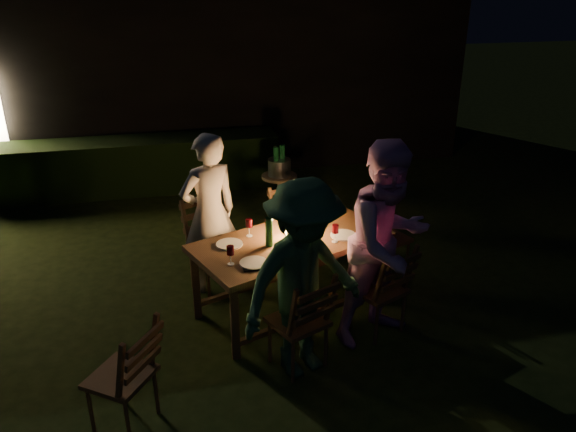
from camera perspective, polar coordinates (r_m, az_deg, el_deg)
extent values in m
plane|color=black|center=(5.59, -9.82, -10.40)|extent=(40.00, 40.00, 0.00)
cube|color=black|center=(10.96, -12.73, 15.19)|extent=(10.00, 4.00, 3.20)
cube|color=black|center=(8.84, -14.93, 5.02)|extent=(4.20, 0.70, 0.80)
cube|color=#54331C|center=(5.34, 0.37, -2.63)|extent=(2.05, 1.52, 0.06)
cube|color=#54331C|center=(4.88, -5.40, -10.92)|extent=(0.07, 0.07, 0.68)
cube|color=#54331C|center=(5.46, -9.30, -7.09)|extent=(0.07, 0.07, 0.68)
cube|color=#54331C|center=(5.74, 9.51, -5.47)|extent=(0.07, 0.07, 0.68)
cube|color=#54331C|center=(6.24, 4.78, -2.72)|extent=(0.07, 0.07, 0.68)
cube|color=#54331C|center=(4.73, 1.01, -10.64)|extent=(0.55, 0.54, 0.04)
cube|color=#54331C|center=(4.47, 2.47, -8.84)|extent=(0.44, 0.30, 0.50)
cube|color=#54331C|center=(5.22, 9.19, -7.38)|extent=(0.55, 0.54, 0.04)
cube|color=#54331C|center=(4.98, 10.89, -5.55)|extent=(0.45, 0.30, 0.50)
cube|color=#54331C|center=(5.84, -7.48, -3.42)|extent=(0.59, 0.58, 0.04)
cube|color=#54331C|center=(5.87, -8.60, -0.22)|extent=(0.48, 0.33, 0.53)
cube|color=#54331C|center=(6.31, 0.63, -1.47)|extent=(0.51, 0.50, 0.04)
cube|color=#54331C|center=(6.35, -0.17, 1.27)|extent=(0.44, 0.25, 0.49)
cube|color=#54331C|center=(6.19, 9.96, -2.22)|extent=(0.54, 0.55, 0.04)
cube|color=#54331C|center=(5.96, 8.87, -0.31)|extent=(0.30, 0.45, 0.50)
cube|color=#54331C|center=(4.36, -16.65, -15.38)|extent=(0.57, 0.57, 0.04)
cube|color=#54331C|center=(4.10, -15.06, -13.24)|extent=(0.36, 0.42, 0.49)
imported|color=silver|center=(5.74, -8.00, 0.23)|extent=(0.72, 0.60, 1.69)
imported|color=#D894D4|center=(4.94, 10.10, -2.78)|extent=(1.10, 0.98, 1.86)
imported|color=#2D5B38|center=(4.46, 1.56, -6.60)|extent=(1.25, 0.99, 1.70)
cube|color=white|center=(5.38, 0.51, -1.88)|extent=(0.15, 0.15, 0.03)
cube|color=white|center=(5.25, 0.52, 1.28)|extent=(0.16, 0.16, 0.03)
cylinder|color=#FF9E3F|center=(5.33, 0.51, -0.76)|extent=(0.09, 0.09, 0.18)
cylinder|color=white|center=(5.23, -5.98, -2.86)|extent=(0.25, 0.25, 0.01)
cylinder|color=white|center=(4.89, -3.51, -4.77)|extent=(0.25, 0.25, 0.01)
cylinder|color=white|center=(5.72, 2.84, -0.37)|extent=(0.25, 0.25, 0.01)
cylinder|color=white|center=(5.41, 5.63, -1.94)|extent=(0.25, 0.25, 0.01)
cylinder|color=#0F471E|center=(5.14, -1.93, -1.62)|extent=(0.07, 0.07, 0.28)
cube|color=red|center=(5.01, 1.02, -4.03)|extent=(0.18, 0.14, 0.01)
cube|color=red|center=(5.41, 6.98, -1.99)|extent=(0.18, 0.14, 0.01)
cube|color=black|center=(4.80, -3.73, -5.40)|extent=(0.14, 0.07, 0.01)
cylinder|color=olive|center=(7.41, -0.88, 4.03)|extent=(0.47, 0.47, 0.04)
cylinder|color=olive|center=(7.52, -0.87, 1.83)|extent=(0.05, 0.05, 0.62)
cylinder|color=#A5A8AD|center=(7.37, -0.89, 4.97)|extent=(0.30, 0.30, 0.22)
cylinder|color=#0F471E|center=(7.31, -1.21, 5.22)|extent=(0.07, 0.07, 0.32)
cylinder|color=#0F471E|center=(7.40, -0.58, 5.46)|extent=(0.07, 0.07, 0.32)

